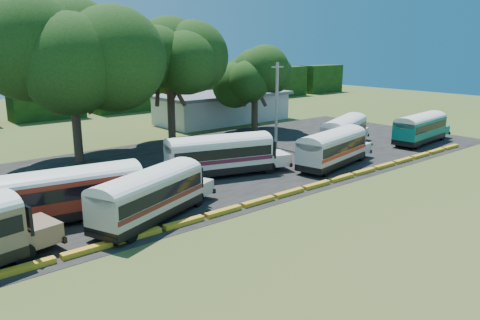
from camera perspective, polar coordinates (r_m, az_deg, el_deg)
ground at (r=32.31m, az=5.40°, el=-5.21°), size 160.00×160.00×0.00m
asphalt_strip at (r=41.77m, az=-5.37°, el=-0.75°), size 64.00×24.00×0.02m
curb at (r=32.93m, az=4.17°, el=-4.54°), size 53.70×0.45×0.30m
terminal_building at (r=65.54m, az=-2.15°, el=6.47°), size 19.00×9.00×4.00m
treeline_backdrop at (r=73.09m, az=-22.53°, el=6.96°), size 130.00×4.00×6.00m
bus_red at (r=30.39m, az=-19.36°, el=-3.43°), size 10.40×3.98×3.33m
bus_cream_west at (r=28.88m, az=-10.86°, el=-3.92°), size 10.08×5.89×3.25m
bus_cream_east at (r=38.21m, az=-2.26°, el=0.90°), size 10.79×5.45×3.45m
bus_white_red at (r=41.74m, az=11.31°, el=1.64°), size 10.33×4.41×3.30m
bus_white_blue at (r=49.66m, az=12.64°, el=3.53°), size 10.28×5.93×3.31m
bus_teal at (r=54.46m, az=21.20°, el=3.82°), size 10.15×3.51×3.27m
tree_west at (r=44.21m, az=-20.02°, el=12.72°), size 12.18×12.18×14.74m
tree_center at (r=49.97m, az=-8.63°, el=12.73°), size 10.18×10.18×13.41m
tree_east at (r=58.10m, az=1.83°, el=10.65°), size 7.58×7.58×10.07m
utility_pole at (r=48.29m, az=4.49°, el=6.69°), size 1.60×0.30×8.77m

